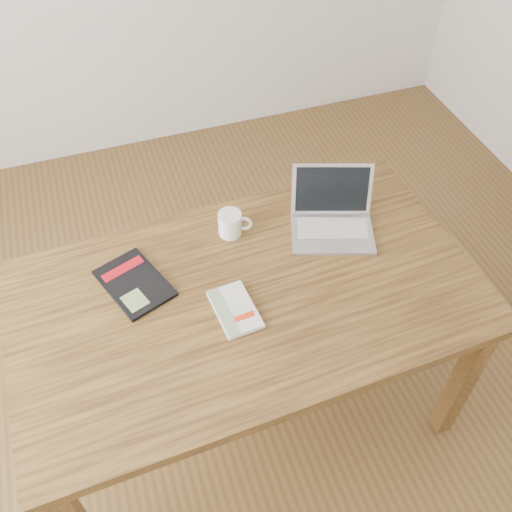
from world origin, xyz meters
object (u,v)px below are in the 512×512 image
object	(u,v)px
laptop	(332,217)
coffee_mug	(231,223)
desk	(248,310)
black_guidebook	(134,283)
white_guidebook	(235,309)

from	to	relation	value
laptop	coffee_mug	world-z (taller)	laptop
desk	coffee_mug	world-z (taller)	coffee_mug
black_guidebook	laptop	size ratio (longest dim) A/B	0.85
laptop	black_guidebook	bearing A→B (deg)	-157.92
desk	black_guidebook	size ratio (longest dim) A/B	5.14
white_guidebook	coffee_mug	world-z (taller)	coffee_mug
coffee_mug	black_guidebook	bearing A→B (deg)	-141.76
laptop	coffee_mug	size ratio (longest dim) A/B	3.01
desk	white_guidebook	size ratio (longest dim) A/B	7.56
white_guidebook	laptop	distance (m)	0.51
desk	white_guidebook	world-z (taller)	white_guidebook
desk	laptop	size ratio (longest dim) A/B	4.38
desk	black_guidebook	xyz separation A→B (m)	(-0.34, 0.16, 0.10)
laptop	coffee_mug	distance (m)	0.36
black_guidebook	coffee_mug	distance (m)	0.39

